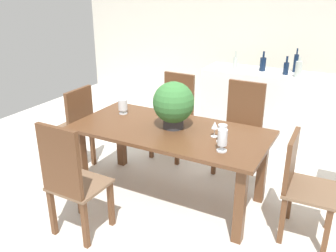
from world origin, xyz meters
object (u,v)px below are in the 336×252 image
(chair_far_left, at_px, (175,111))
(wine_bottle_green, at_px, (235,63))
(chair_near_left, at_px, (70,178))
(kitchen_counter, at_px, (267,105))
(crystal_vase_right, at_px, (123,105))
(wine_glass, at_px, (215,126))
(flower_centerpiece, at_px, (173,104))
(wine_bottle_clear, at_px, (263,64))
(crystal_vase_center_near, at_px, (222,139))
(wine_bottle_dark, at_px, (286,68))
(crystal_vase_left, at_px, (222,132))
(chair_foot_end, at_px, (301,181))
(wine_bottle_amber, at_px, (298,69))
(chair_far_right, at_px, (242,123))
(chair_head_end, at_px, (74,126))
(wine_bottle_tall, at_px, (296,63))
(dining_table, at_px, (170,140))

(chair_far_left, relative_size, wine_bottle_green, 4.24)
(chair_near_left, height_order, kitchen_counter, chair_near_left)
(crystal_vase_right, relative_size, wine_glass, 1.07)
(flower_centerpiece, distance_m, wine_bottle_clear, 2.02)
(wine_glass, bearing_deg, crystal_vase_center_near, -56.95)
(flower_centerpiece, distance_m, wine_bottle_dark, 2.04)
(crystal_vase_left, bearing_deg, wine_bottle_dark, 86.47)
(chair_foot_end, relative_size, chair_far_left, 0.89)
(chair_near_left, relative_size, crystal_vase_center_near, 5.40)
(crystal_vase_left, relative_size, wine_bottle_green, 0.68)
(crystal_vase_right, bearing_deg, crystal_vase_left, -9.83)
(crystal_vase_right, xyz_separation_m, wine_bottle_amber, (1.51, 1.73, 0.21))
(chair_far_right, height_order, wine_bottle_green, wine_bottle_green)
(chair_near_left, relative_size, chair_far_right, 1.03)
(chair_far_left, height_order, crystal_vase_center_near, chair_far_left)
(crystal_vase_left, distance_m, wine_bottle_green, 2.11)
(chair_far_right, relative_size, kitchen_counter, 0.57)
(crystal_vase_right, height_order, wine_bottle_amber, wine_bottle_amber)
(chair_far_left, bearing_deg, flower_centerpiece, -61.89)
(wine_bottle_clear, bearing_deg, chair_far_right, -85.99)
(chair_far_left, xyz_separation_m, chair_head_end, (-0.82, -0.96, -0.02))
(chair_far_left, bearing_deg, wine_bottle_green, 69.92)
(wine_bottle_green, bearing_deg, wine_bottle_tall, 15.23)
(kitchen_counter, distance_m, wine_bottle_green, 0.75)
(dining_table, relative_size, crystal_vase_right, 11.84)
(crystal_vase_center_near, relative_size, kitchen_counter, 0.11)
(dining_table, bearing_deg, wine_bottle_green, 90.31)
(chair_far_right, relative_size, crystal_vase_center_near, 5.25)
(chair_far_left, bearing_deg, dining_table, -63.66)
(chair_near_left, height_order, wine_bottle_dark, wine_bottle_dark)
(wine_glass, distance_m, wine_bottle_clear, 2.02)
(wine_bottle_amber, bearing_deg, chair_foot_end, -77.85)
(crystal_vase_center_near, relative_size, wine_bottle_amber, 0.75)
(chair_far_left, relative_size, wine_bottle_clear, 3.89)
(wine_bottle_green, bearing_deg, crystal_vase_right, -109.59)
(wine_bottle_dark, bearing_deg, crystal_vase_right, -126.36)
(chair_far_right, relative_size, wine_bottle_dark, 4.29)
(chair_near_left, xyz_separation_m, wine_bottle_dark, (1.11, 2.93, 0.46))
(chair_far_right, distance_m, wine_bottle_clear, 1.18)
(chair_far_right, bearing_deg, wine_glass, -88.22)
(crystal_vase_center_near, xyz_separation_m, crystal_vase_right, (-1.28, 0.38, -0.02))
(dining_table, xyz_separation_m, chair_head_end, (-1.24, 0.00, -0.09))
(kitchen_counter, distance_m, wine_bottle_amber, 0.71)
(chair_far_left, relative_size, kitchen_counter, 0.57)
(wine_bottle_tall, bearing_deg, wine_bottle_green, -164.77)
(dining_table, relative_size, wine_bottle_amber, 7.24)
(chair_near_left, relative_size, crystal_vase_left, 6.36)
(dining_table, height_order, crystal_vase_right, crystal_vase_right)
(wine_glass, bearing_deg, kitchen_counter, 89.14)
(crystal_vase_left, bearing_deg, wine_bottle_green, 105.64)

